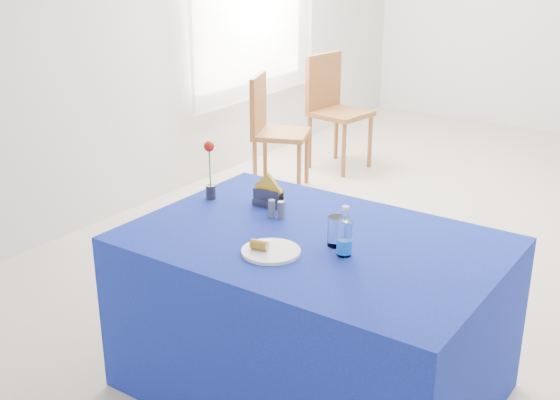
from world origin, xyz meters
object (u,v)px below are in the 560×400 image
object	(u,v)px
blue_table	(313,314)
chair_win_b	(333,103)
plate	(271,251)
water_bottle	(345,239)
chair_win_a	(271,124)

from	to	relation	value
blue_table	chair_win_b	xyz separation A→B (m)	(-1.67, 3.00, 0.21)
plate	water_bottle	size ratio (longest dim) A/B	1.15
plate	chair_win_a	bearing A→B (deg)	125.26
blue_table	chair_win_a	size ratio (longest dim) A/B	1.68
water_bottle	chair_win_a	bearing A→B (deg)	131.04
chair_win_b	plate	bearing A→B (deg)	-145.85
water_bottle	chair_win_a	distance (m)	3.00
water_bottle	blue_table	bearing A→B (deg)	157.83
plate	chair_win_a	world-z (taller)	chair_win_a
blue_table	chair_win_a	bearing A→B (deg)	129.10
blue_table	chair_win_a	distance (m)	2.81
blue_table	chair_win_a	xyz separation A→B (m)	(-1.77, 2.18, 0.17)
plate	chair_win_b	distance (m)	3.61
plate	chair_win_b	bearing A→B (deg)	116.39
blue_table	chair_win_b	distance (m)	3.44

